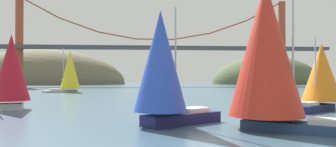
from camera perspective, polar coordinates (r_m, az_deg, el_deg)
The scene contains 11 objects.
ground_plane at distance 25.99m, azimuth 6.34°, elevation -8.70°, with size 360.00×360.00×0.00m, color #426075.
headland_right at distance 172.95m, azimuth 17.35°, elevation -1.79°, with size 57.02×44.00×29.23m, color #4C5B3D.
headland_left at distance 167.93m, azimuth -22.07°, elevation -1.81°, with size 82.71×44.00×34.64m, color #6B664C.
suspension_bridge at distance 120.95m, azimuth -2.36°, elevation 5.07°, with size 136.80×6.00×33.71m.
sailboat_crimson_sail at distance 38.85m, azimuth -26.86°, elevation 0.49°, with size 8.04×4.90×8.86m.
sailboat_blue_spinnaker at distance 23.20m, azimuth -0.96°, elevation 1.30°, with size 7.78×6.54×8.99m.
sailboat_yellow_sail at distance 78.15m, azimuth -17.45°, elevation 0.52°, with size 8.81×8.06×10.57m.
sailboat_orange_sail at distance 38.16m, azimuth 25.97°, elevation -0.26°, with size 7.84×6.82×7.94m.
sailboat_scarlet_sail at distance 23.10m, azimuth 17.62°, elevation 3.95°, with size 9.71×8.57×12.18m.
sailboat_pink_spinnaker at distance 73.96m, azimuth 17.02°, elevation 0.28°, with size 6.07×8.57×9.29m.
channel_buoy at distance 59.54m, azimuth -3.98°, elevation -3.77°, with size 1.10×1.10×2.64m.
Camera 1 is at (-4.93, -25.25, 3.66)m, focal length 33.55 mm.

